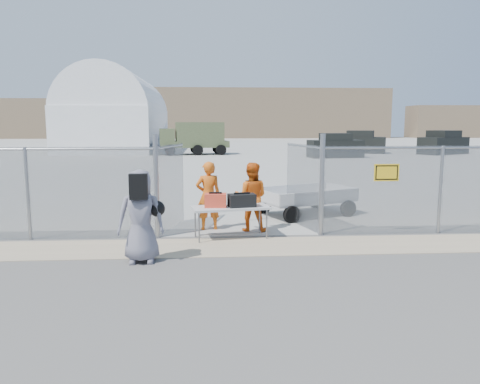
{
  "coord_description": "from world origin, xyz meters",
  "views": [
    {
      "loc": [
        -0.73,
        -9.15,
        2.75
      ],
      "look_at": [
        0.0,
        2.0,
        1.1
      ],
      "focal_mm": 35.0,
      "sensor_mm": 36.0,
      "label": 1
    }
  ],
  "objects": [
    {
      "name": "ground",
      "position": [
        0.0,
        0.0,
        0.0
      ],
      "size": [
        160.0,
        160.0,
        0.0
      ],
      "primitive_type": "plane",
      "color": "#4A4747"
    },
    {
      "name": "tarmac_inside",
      "position": [
        0.0,
        42.0,
        0.01
      ],
      "size": [
        160.0,
        80.0,
        0.01
      ],
      "primitive_type": "cube",
      "color": "#A6A49C",
      "rests_on": "ground"
    },
    {
      "name": "dirt_strip",
      "position": [
        0.0,
        1.0,
        0.01
      ],
      "size": [
        44.0,
        1.6,
        0.01
      ],
      "primitive_type": "cube",
      "color": "tan",
      "rests_on": "ground"
    },
    {
      "name": "distant_hills",
      "position": [
        5.0,
        78.0,
        4.5
      ],
      "size": [
        140.0,
        6.0,
        9.0
      ],
      "primitive_type": null,
      "color": "#7F684F",
      "rests_on": "ground"
    },
    {
      "name": "chain_link_fence",
      "position": [
        0.0,
        2.0,
        1.1
      ],
      "size": [
        40.0,
        0.2,
        2.2
      ],
      "primitive_type": null,
      "color": "gray",
      "rests_on": "ground"
    },
    {
      "name": "quonset_hangar",
      "position": [
        -10.0,
        40.0,
        4.0
      ],
      "size": [
        9.0,
        18.0,
        8.0
      ],
      "primitive_type": null,
      "color": "white",
      "rests_on": "ground"
    },
    {
      "name": "folding_table",
      "position": [
        -0.24,
        1.83,
        0.39
      ],
      "size": [
        1.93,
        1.07,
        0.78
      ],
      "primitive_type": null,
      "rotation": [
        0.0,
        0.0,
        0.18
      ],
      "color": "silver",
      "rests_on": "ground"
    },
    {
      "name": "orange_bag",
      "position": [
        -0.6,
        1.8,
        0.94
      ],
      "size": [
        0.53,
        0.36,
        0.32
      ],
      "primitive_type": "cube",
      "rotation": [
        0.0,
        0.0,
        -0.05
      ],
      "color": "#EA452B",
      "rests_on": "folding_table"
    },
    {
      "name": "black_duffel",
      "position": [
        0.03,
        1.79,
        0.93
      ],
      "size": [
        0.69,
        0.48,
        0.31
      ],
      "primitive_type": "cube",
      "rotation": [
        0.0,
        0.0,
        0.18
      ],
      "color": "black",
      "rests_on": "folding_table"
    },
    {
      "name": "security_worker_left",
      "position": [
        -0.77,
        2.78,
        0.89
      ],
      "size": [
        0.71,
        0.52,
        1.78
      ],
      "primitive_type": "imported",
      "rotation": [
        0.0,
        0.0,
        3.29
      ],
      "color": "orange",
      "rests_on": "ground"
    },
    {
      "name": "security_worker_right",
      "position": [
        0.33,
        2.58,
        0.88
      ],
      "size": [
        0.98,
        0.83,
        1.77
      ],
      "primitive_type": "imported",
      "rotation": [
        0.0,
        0.0,
        2.94
      ],
      "color": "orange",
      "rests_on": "ground"
    },
    {
      "name": "visitor",
      "position": [
        -2.1,
        0.02,
        0.93
      ],
      "size": [
        0.93,
        0.63,
        1.86
      ],
      "primitive_type": "imported",
      "rotation": [
        0.0,
        0.0,
        0.04
      ],
      "color": "slate",
      "rests_on": "ground"
    },
    {
      "name": "utility_trailer",
      "position": [
        2.13,
        4.55,
        0.44
      ],
      "size": [
        4.09,
        3.17,
        0.88
      ],
      "primitive_type": null,
      "rotation": [
        0.0,
        0.0,
        0.41
      ],
      "color": "silver",
      "rests_on": "ground"
    },
    {
      "name": "military_truck",
      "position": [
        -2.02,
        32.08,
        1.41
      ],
      "size": [
        6.13,
        2.86,
        2.82
      ],
      "primitive_type": null,
      "rotation": [
        0.0,
        0.0,
        0.12
      ],
      "color": "#53603A",
      "rests_on": "ground"
    },
    {
      "name": "parked_vehicle_near",
      "position": [
        9.33,
        27.76,
        0.95
      ],
      "size": [
        4.36,
        2.32,
        1.9
      ],
      "primitive_type": null,
      "rotation": [
        0.0,
        0.0,
        0.1
      ],
      "color": "black",
      "rests_on": "ground"
    },
    {
      "name": "parked_vehicle_mid",
      "position": [
        13.15,
        33.24,
        1.01
      ],
      "size": [
        4.89,
        3.59,
        2.02
      ],
      "primitive_type": null,
      "rotation": [
        0.0,
        0.0,
        -0.4
      ],
      "color": "black",
      "rests_on": "ground"
    },
    {
      "name": "parked_vehicle_far",
      "position": [
        19.99,
        31.17,
        1.03
      ],
      "size": [
        4.97,
        3.9,
        2.05
      ],
      "primitive_type": null,
      "rotation": [
        0.0,
        0.0,
        0.48
      ],
      "color": "black",
      "rests_on": "ground"
    }
  ]
}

